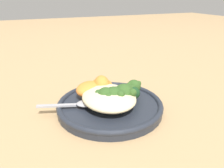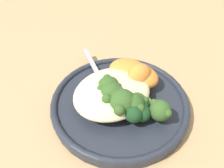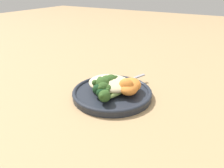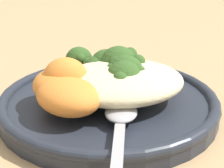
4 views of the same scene
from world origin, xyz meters
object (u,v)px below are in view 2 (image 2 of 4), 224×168
(broccoli_stalk_4, at_px, (133,103))
(sweet_potato_chunk_0, at_px, (139,76))
(plate, at_px, (120,102))
(broccoli_stalk_0, at_px, (117,85))
(broccoli_stalk_1, at_px, (113,88))
(broccoli_stalk_2, at_px, (116,93))
(sweet_potato_chunk_1, at_px, (128,70))
(sweet_potato_chunk_2, at_px, (141,76))
(quinoa_mound, at_px, (112,92))
(kale_tuft, at_px, (136,109))
(broccoli_stalk_6, at_px, (154,105))
(broccoli_stalk_3, at_px, (121,103))
(spoon, at_px, (99,75))
(broccoli_stalk_5, at_px, (137,99))

(broccoli_stalk_4, height_order, sweet_potato_chunk_0, sweet_potato_chunk_0)
(plate, bearing_deg, broccoli_stalk_0, 63.19)
(broccoli_stalk_1, bearing_deg, broccoli_stalk_2, 88.02)
(sweet_potato_chunk_1, xyz_separation_m, sweet_potato_chunk_2, (0.00, -0.03, 0.00))
(quinoa_mound, xyz_separation_m, kale_tuft, (0.00, -0.05, -0.00))
(broccoli_stalk_4, height_order, kale_tuft, broccoli_stalk_4)
(plate, height_order, broccoli_stalk_6, broccoli_stalk_6)
(broccoli_stalk_3, relative_size, spoon, 0.75)
(broccoli_stalk_4, bearing_deg, broccoli_stalk_0, -140.77)
(broccoli_stalk_6, relative_size, sweet_potato_chunk_2, 1.87)
(plate, distance_m, sweet_potato_chunk_2, 0.06)
(sweet_potato_chunk_0, bearing_deg, quinoa_mound, 174.87)
(broccoli_stalk_2, relative_size, broccoli_stalk_5, 1.58)
(broccoli_stalk_4, relative_size, sweet_potato_chunk_0, 1.78)
(broccoli_stalk_6, xyz_separation_m, spoon, (-0.02, 0.12, -0.01))
(broccoli_stalk_1, bearing_deg, broccoli_stalk_4, 112.92)
(broccoli_stalk_2, bearing_deg, broccoli_stalk_4, 105.48)
(spoon, bearing_deg, sweet_potato_chunk_2, -124.69)
(plate, xyz_separation_m, kale_tuft, (-0.01, -0.04, 0.03))
(plate, relative_size, sweet_potato_chunk_1, 3.39)
(broccoli_stalk_2, relative_size, broccoli_stalk_3, 1.12)
(sweet_potato_chunk_0, bearing_deg, sweet_potato_chunk_2, 19.97)
(plate, xyz_separation_m, sweet_potato_chunk_1, (0.05, 0.03, 0.03))
(broccoli_stalk_5, relative_size, kale_tuft, 1.39)
(sweet_potato_chunk_0, xyz_separation_m, spoon, (-0.04, 0.06, -0.02))
(quinoa_mound, xyz_separation_m, sweet_potato_chunk_2, (0.06, -0.00, 0.00))
(broccoli_stalk_2, bearing_deg, broccoli_stalk_0, -135.26)
(broccoli_stalk_4, bearing_deg, quinoa_mound, -115.53)
(broccoli_stalk_1, xyz_separation_m, broccoli_stalk_6, (0.03, -0.07, -0.00))
(quinoa_mound, distance_m, spoon, 0.06)
(quinoa_mound, distance_m, sweet_potato_chunk_2, 0.06)
(broccoli_stalk_4, xyz_separation_m, sweet_potato_chunk_0, (0.05, 0.03, 0.01))
(broccoli_stalk_5, distance_m, broccoli_stalk_6, 0.03)
(broccoli_stalk_1, distance_m, broccoli_stalk_2, 0.01)
(broccoli_stalk_3, bearing_deg, broccoli_stalk_5, 147.98)
(spoon, bearing_deg, sweet_potato_chunk_1, -111.46)
(broccoli_stalk_4, bearing_deg, broccoli_stalk_3, -65.76)
(broccoli_stalk_3, bearing_deg, broccoli_stalk_4, 132.17)
(broccoli_stalk_3, bearing_deg, broccoli_stalk_0, -146.47)
(spoon, bearing_deg, broccoli_stalk_1, -172.72)
(broccoli_stalk_5, bearing_deg, broccoli_stalk_6, 71.11)
(broccoli_stalk_4, height_order, sweet_potato_chunk_1, broccoli_stalk_4)
(broccoli_stalk_5, relative_size, sweet_potato_chunk_1, 0.96)
(spoon, bearing_deg, broccoli_stalk_6, -153.85)
(broccoli_stalk_3, distance_m, spoon, 0.09)
(quinoa_mound, relative_size, broccoli_stalk_4, 1.61)
(broccoli_stalk_3, xyz_separation_m, spoon, (0.03, 0.09, -0.02))
(broccoli_stalk_3, xyz_separation_m, broccoli_stalk_4, (0.02, -0.01, -0.00))
(sweet_potato_chunk_0, bearing_deg, plate, -177.30)
(broccoli_stalk_2, bearing_deg, quinoa_mound, -76.13)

